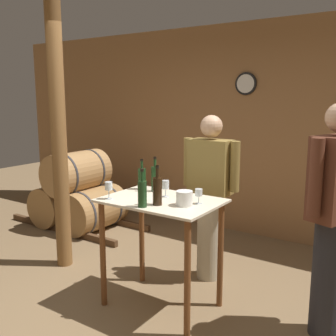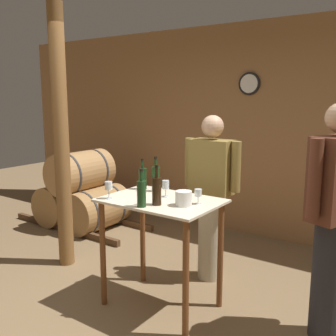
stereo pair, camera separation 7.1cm
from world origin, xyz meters
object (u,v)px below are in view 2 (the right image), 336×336
(wooden_post, at_px, (61,140))
(wine_bottle_far_left, at_px, (143,178))
(person_host, at_px, (211,195))
(wine_glass_near_center, at_px, (166,185))
(wine_bottle_left, at_px, (156,178))
(wine_bottle_right, at_px, (157,190))
(wine_glass_near_right, at_px, (198,194))
(wine_glass_near_left, at_px, (109,186))
(ice_bucket, at_px, (184,198))
(wine_bottle_center, at_px, (141,193))
(person_visitor_with_scarf, at_px, (333,218))

(wooden_post, height_order, wine_bottle_far_left, wooden_post)
(person_host, bearing_deg, wooden_post, -157.49)
(wine_glass_near_center, xyz_separation_m, person_host, (0.10, 0.62, -0.19))
(wine_bottle_left, bearing_deg, wine_glass_near_center, -30.25)
(wine_bottle_far_left, relative_size, wine_bottle_right, 0.89)
(wine_glass_near_right, relative_size, person_host, 0.08)
(wine_bottle_far_left, relative_size, wine_glass_near_left, 1.92)
(wine_bottle_right, relative_size, person_host, 0.19)
(wine_bottle_right, bearing_deg, wine_glass_near_center, 109.75)
(wine_bottle_right, xyz_separation_m, ice_bucket, (0.19, 0.10, -0.06))
(wine_bottle_center, bearing_deg, wooden_post, 164.46)
(wine_bottle_left, bearing_deg, wine_glass_near_left, -110.61)
(wine_bottle_far_left, distance_m, wine_bottle_left, 0.15)
(wine_glass_near_right, relative_size, person_visitor_with_scarf, 0.07)
(wine_bottle_far_left, xyz_separation_m, wine_glass_near_left, (-0.01, -0.43, -0.00))
(wine_bottle_right, bearing_deg, person_visitor_with_scarf, 22.51)
(wine_bottle_right, bearing_deg, wine_bottle_far_left, 140.16)
(wine_bottle_right, bearing_deg, wooden_post, 169.42)
(wine_glass_near_center, distance_m, wine_glass_near_right, 0.35)
(wooden_post, relative_size, person_visitor_with_scarf, 1.54)
(person_host, bearing_deg, wine_bottle_center, -94.49)
(wooden_post, height_order, person_visitor_with_scarf, wooden_post)
(wooden_post, distance_m, wine_bottle_far_left, 1.04)
(ice_bucket, bearing_deg, person_host, 102.67)
(person_host, height_order, person_visitor_with_scarf, person_visitor_with_scarf)
(wine_bottle_right, bearing_deg, person_host, 89.02)
(ice_bucket, distance_m, person_host, 0.79)
(wine_bottle_far_left, relative_size, person_host, 0.17)
(wine_bottle_far_left, distance_m, wine_bottle_right, 0.55)
(wine_bottle_far_left, height_order, person_host, person_host)
(wine_bottle_center, xyz_separation_m, person_host, (0.08, 0.97, -0.21))
(wine_glass_near_right, bearing_deg, wine_bottle_right, -141.01)
(wine_bottle_center, distance_m, wine_glass_near_center, 0.36)
(wine_glass_near_left, bearing_deg, wine_glass_near_center, 42.68)
(wine_bottle_far_left, xyz_separation_m, wine_bottle_right, (0.42, -0.35, 0.01))
(wine_glass_near_left, bearing_deg, wine_bottle_far_left, 88.09)
(wine_bottle_left, xyz_separation_m, wine_glass_near_left, (-0.16, -0.43, -0.02))
(wine_bottle_left, relative_size, person_host, 0.19)
(wine_bottle_left, xyz_separation_m, wine_glass_near_center, (0.19, -0.11, -0.02))
(ice_bucket, bearing_deg, wine_bottle_far_left, 157.62)
(person_visitor_with_scarf, bearing_deg, wooden_post, -174.91)
(wine_bottle_far_left, xyz_separation_m, wine_glass_near_center, (0.34, -0.11, -0.01))
(wine_bottle_left, distance_m, wine_bottle_right, 0.45)
(wine_bottle_far_left, height_order, wine_glass_near_right, wine_bottle_far_left)
(wine_bottle_left, height_order, person_visitor_with_scarf, person_visitor_with_scarf)
(wine_bottle_center, height_order, person_host, person_host)
(wine_bottle_right, height_order, ice_bucket, wine_bottle_right)
(wine_bottle_left, bearing_deg, person_host, 60.10)
(wine_bottle_center, distance_m, wine_bottle_right, 0.13)
(ice_bucket, bearing_deg, wine_bottle_left, 151.38)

